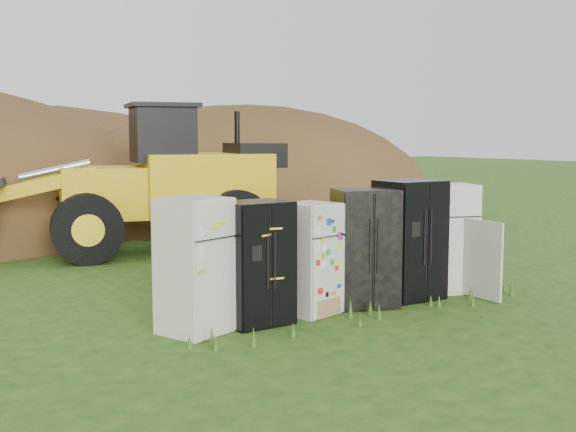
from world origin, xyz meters
The scene contains 10 objects.
ground centered at (0.00, 0.00, 0.00)m, with size 120.00×120.00×0.00m, color #1B4913.
fridge_leftmost centered at (-2.46, 0.03, 0.92)m, with size 0.81×0.78×1.84m, color silver, non-canonical shape.
fridge_black_side centered at (-1.52, -0.03, 0.88)m, with size 0.92×0.72×1.75m, color black, non-canonical shape.
fridge_sticker centered at (-0.54, 0.04, 0.84)m, with size 0.75×0.69×1.67m, color silver, non-canonical shape.
fridge_dark_mid centered at (0.46, -0.03, 0.92)m, with size 0.94×0.77×1.84m, color black, non-canonical shape.
fridge_black_right centered at (1.41, -0.01, 0.97)m, with size 0.97×0.81×1.95m, color black, non-canonical shape.
fridge_open_door centered at (2.35, 0.04, 0.92)m, with size 0.84×0.77×1.85m, color silver, non-canonical shape.
wheel_loader centered at (-0.81, 6.90, 1.70)m, with size 7.01×2.84×3.39m, color gold, non-canonical shape.
dirt_mound_right centered at (5.39, 12.07, 0.00)m, with size 14.12×10.36×7.37m, color #423015.
dirt_mound_back centered at (-0.52, 18.69, 0.00)m, with size 20.27×13.51×7.62m, color #423015.
Camera 1 is at (-6.68, -8.69, 2.67)m, focal length 45.00 mm.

